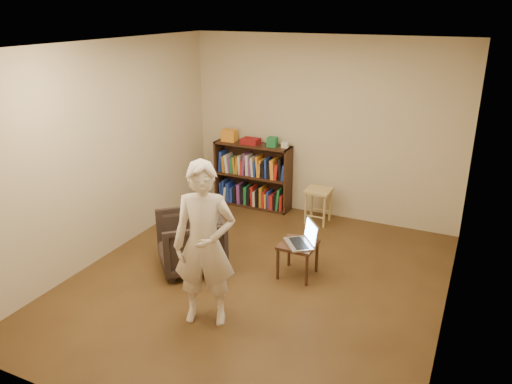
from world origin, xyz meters
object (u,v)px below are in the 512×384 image
at_px(person, 205,245).
at_px(stool, 318,196).
at_px(side_table, 298,249).
at_px(armchair, 190,242).
at_px(bookshelf, 253,179).
at_px(laptop, 303,239).

bearing_deg(person, stool, 65.52).
bearing_deg(stool, side_table, -79.97).
xyz_separation_m(stool, person, (-0.24, -2.74, 0.42)).
distance_m(armchair, person, 1.19).
bearing_deg(person, armchair, 110.83).
relative_size(stool, person, 0.31).
distance_m(bookshelf, side_table, 2.23).
bearing_deg(laptop, armchair, -112.26).
distance_m(bookshelf, stool, 1.14).
xyz_separation_m(bookshelf, stool, (1.12, -0.19, -0.03)).
relative_size(laptop, person, 0.29).
height_order(stool, person, person).
relative_size(stool, armchair, 0.68).
xyz_separation_m(laptop, person, (-0.57, -1.20, 0.35)).
bearing_deg(laptop, bookshelf, -178.48).
bearing_deg(armchair, side_table, 64.68).
bearing_deg(armchair, stool, 111.74).
bearing_deg(armchair, laptop, 64.15).
height_order(stool, laptop, laptop).
height_order(bookshelf, person, person).
relative_size(armchair, laptop, 1.59).
bearing_deg(bookshelf, stool, -9.55).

